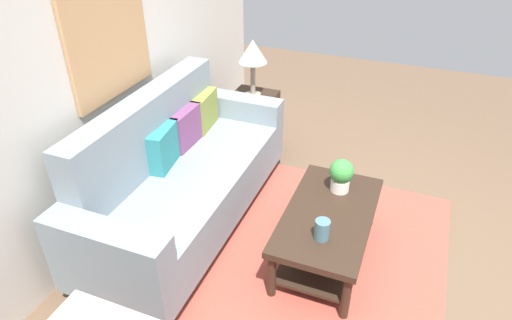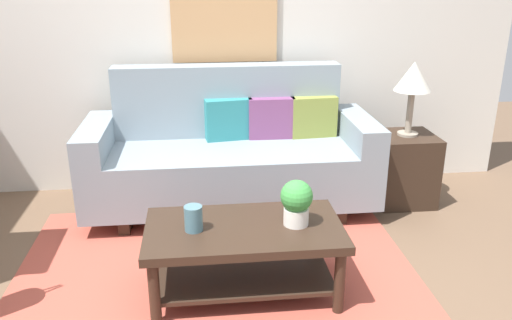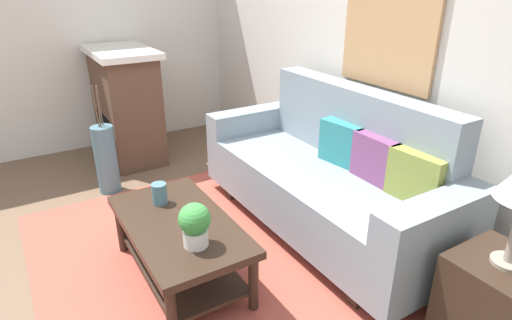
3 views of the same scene
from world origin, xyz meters
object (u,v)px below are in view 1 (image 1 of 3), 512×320
at_px(framed_painting, 109,41).
at_px(table_lamp, 253,54).
at_px(throw_pillow_teal, 164,147).
at_px(throw_pillow_plum, 186,128).
at_px(coffee_table, 328,225).
at_px(tabletop_vase, 322,230).
at_px(couch, 181,177).
at_px(throw_pillow_olive, 204,111).
at_px(potted_plant_tabletop, 341,174).
at_px(side_table, 253,120).

bearing_deg(framed_painting, table_lamp, -20.63).
height_order(throw_pillow_teal, throw_pillow_plum, same).
height_order(throw_pillow_plum, coffee_table, throw_pillow_plum).
xyz_separation_m(coffee_table, tabletop_vase, (-0.28, -0.02, 0.19)).
bearing_deg(table_lamp, couch, 177.79).
height_order(couch, framed_painting, framed_painting).
relative_size(throw_pillow_olive, tabletop_vase, 2.53).
distance_m(throw_pillow_teal, table_lamp, 1.43).
distance_m(couch, throw_pillow_olive, 0.73).
height_order(potted_plant_tabletop, side_table, potted_plant_tabletop).
bearing_deg(potted_plant_tabletop, couch, 103.63).
height_order(throw_pillow_teal, coffee_table, throw_pillow_teal).
bearing_deg(coffee_table, side_table, 39.42).
bearing_deg(tabletop_vase, framed_painting, 80.57).
bearing_deg(potted_plant_tabletop, side_table, 46.33).
bearing_deg(throw_pillow_teal, throw_pillow_plum, 0.00).
bearing_deg(throw_pillow_plum, tabletop_vase, -114.73).
height_order(throw_pillow_olive, potted_plant_tabletop, throw_pillow_olive).
distance_m(potted_plant_tabletop, side_table, 1.61).
xyz_separation_m(throw_pillow_plum, throw_pillow_olive, (0.34, 0.00, 0.00)).
bearing_deg(couch, throw_pillow_olive, 10.66).
distance_m(coffee_table, tabletop_vase, 0.33).
bearing_deg(tabletop_vase, couch, 77.02).
relative_size(coffee_table, potted_plant_tabletop, 4.20).
bearing_deg(side_table, throw_pillow_teal, 172.60).
xyz_separation_m(throw_pillow_olive, table_lamp, (0.71, -0.18, 0.31)).
distance_m(potted_plant_tabletop, table_lamp, 1.64).
distance_m(side_table, table_lamp, 0.71).
bearing_deg(potted_plant_tabletop, throw_pillow_olive, 73.97).
relative_size(couch, throw_pillow_olive, 6.01).
xyz_separation_m(throw_pillow_plum, table_lamp, (1.05, -0.18, 0.31)).
xyz_separation_m(throw_pillow_teal, tabletop_vase, (-0.28, -1.33, -0.18)).
bearing_deg(throw_pillow_teal, coffee_table, -90.02).
height_order(couch, throw_pillow_plum, couch).
bearing_deg(side_table, couch, 177.79).
height_order(throw_pillow_teal, framed_painting, framed_painting).
xyz_separation_m(throw_pillow_olive, framed_painting, (-0.67, 0.34, 0.79)).
height_order(tabletop_vase, side_table, tabletop_vase).
xyz_separation_m(throw_pillow_olive, tabletop_vase, (-0.95, -1.33, -0.18)).
height_order(couch, side_table, couch).
relative_size(throw_pillow_teal, throw_pillow_plum, 1.00).
xyz_separation_m(throw_pillow_olive, side_table, (0.71, -0.18, -0.40)).
bearing_deg(table_lamp, potted_plant_tabletop, -133.67).
height_order(throw_pillow_olive, table_lamp, table_lamp).
bearing_deg(framed_painting, side_table, -20.63).
xyz_separation_m(throw_pillow_teal, throw_pillow_plum, (0.34, 0.00, 0.00)).
relative_size(throw_pillow_teal, coffee_table, 0.33).
xyz_separation_m(couch, side_table, (1.38, -0.05, -0.15)).
bearing_deg(throw_pillow_olive, potted_plant_tabletop, -106.03).
bearing_deg(throw_pillow_teal, potted_plant_tabletop, -77.63).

